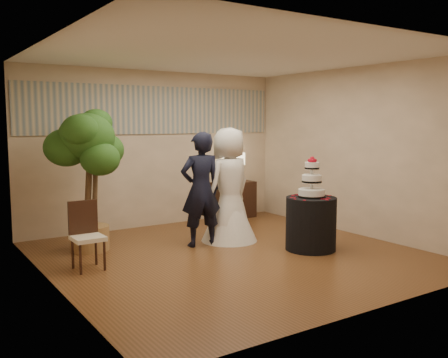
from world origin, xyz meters
TOP-DOWN VIEW (x-y plane):
  - floor at (0.00, 0.00)m, footprint 5.00×5.00m
  - ceiling at (0.00, 0.00)m, footprint 5.00×5.00m
  - wall_back at (0.00, 2.50)m, footprint 5.00×0.06m
  - wall_front at (0.00, -2.50)m, footprint 5.00×0.06m
  - wall_left at (-2.50, 0.00)m, footprint 0.06×5.00m
  - wall_right at (2.50, 0.00)m, footprint 0.06×5.00m
  - mural_border at (0.00, 2.48)m, footprint 4.90×0.02m
  - groom at (-0.11, 0.72)m, footprint 0.69×0.51m
  - bride at (0.43, 0.76)m, footprint 1.10×1.10m
  - cake_table at (1.13, -0.38)m, footprint 0.94×0.94m
  - wedding_cake at (1.13, -0.38)m, footprint 0.39×0.39m
  - console at (1.57, 2.30)m, footprint 0.86×0.40m
  - table_lamp at (1.57, 2.30)m, footprint 0.32×0.32m
  - ficus_tree at (-1.63, 1.39)m, footprint 1.37×1.37m
  - side_chair at (-1.96, 0.45)m, footprint 0.41×0.43m

SIDE VIEW (x-z plane):
  - floor at x=0.00m, z-range 0.00..0.00m
  - console at x=1.57m, z-range 0.00..0.71m
  - cake_table at x=1.13m, z-range 0.00..0.79m
  - side_chair at x=-1.96m, z-range 0.00..0.88m
  - groom at x=-0.11m, z-range 0.00..1.75m
  - bride at x=0.43m, z-range 0.00..1.81m
  - table_lamp at x=1.57m, z-range 0.71..1.29m
  - ficus_tree at x=-1.63m, z-range 0.00..2.13m
  - wedding_cake at x=1.13m, z-range 0.79..1.39m
  - wall_back at x=0.00m, z-range 0.00..2.80m
  - wall_front at x=0.00m, z-range 0.00..2.80m
  - wall_left at x=-2.50m, z-range 0.00..2.80m
  - wall_right at x=2.50m, z-range 0.00..2.80m
  - mural_border at x=0.00m, z-range 1.68..2.52m
  - ceiling at x=0.00m, z-range 2.80..2.80m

